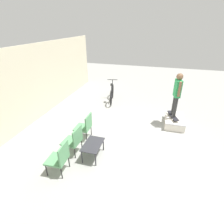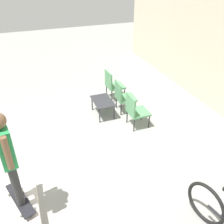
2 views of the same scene
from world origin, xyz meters
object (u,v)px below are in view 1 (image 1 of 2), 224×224
bicycle (112,94)px  skateboard_on_ramp (173,116)px  coffee_table (93,146)px  patio_chair_center (74,140)px  skate_ramp_box (174,121)px  person_skater (177,92)px  patio_chair_right (85,126)px  patio_chair_left (60,157)px

bicycle → skateboard_on_ramp: bearing=-129.9°
coffee_table → patio_chair_center: (-0.01, 0.61, 0.11)m
coffee_table → skate_ramp_box: bearing=-42.7°
skateboard_on_ramp → person_skater: 1.01m
skate_ramp_box → coffee_table: coffee_table is taller
coffee_table → patio_chair_center: patio_chair_center is taller
skateboard_on_ramp → patio_chair_center: 4.00m
patio_chair_right → bicycle: (3.46, 0.01, -0.11)m
skate_ramp_box → person_skater: (-0.03, 0.10, 1.25)m
patio_chair_center → coffee_table: bearing=93.7°
skate_ramp_box → skateboard_on_ramp: 0.26m
skateboard_on_ramp → bicycle: bearing=42.4°
patio_chair_right → patio_chair_left: bearing=-0.5°
patio_chair_left → coffee_table: bearing=140.8°
skateboard_on_ramp → patio_chair_left: (-3.49, 2.98, 0.10)m
patio_chair_left → bicycle: size_ratio=0.54×
coffee_table → bicycle: size_ratio=0.47×
coffee_table → person_skater: bearing=-41.8°
person_skater → skate_ramp_box: bearing=-85.5°
skate_ramp_box → patio_chair_center: patio_chair_center is taller
skateboard_on_ramp → bicycle: size_ratio=0.51×
patio_chair_right → person_skater: bearing=120.8°
coffee_table → bicycle: bicycle is taller
coffee_table → patio_chair_right: size_ratio=0.87×
skateboard_on_ramp → bicycle: (1.65, 3.00, -0.00)m
patio_chair_left → patio_chair_center: (0.83, 0.00, 0.00)m
skateboard_on_ramp → coffee_table: bearing=119.4°
patio_chair_center → patio_chair_right: bearing=-176.8°
patio_chair_center → patio_chair_left: bearing=3.2°
bicycle → patio_chair_left: bearing=169.0°
bicycle → skate_ramp_box: bearing=-128.7°
skate_ramp_box → coffee_table: size_ratio=1.47×
patio_chair_center → bicycle: bicycle is taller
patio_chair_right → bicycle: size_ratio=0.54×
bicycle → patio_chair_right: bearing=169.1°
patio_chair_center → bicycle: (4.30, 0.01, -0.11)m
coffee_table → bicycle: 4.34m
patio_chair_right → bicycle: bicycle is taller
skate_ramp_box → patio_chair_right: patio_chair_right is taller
skateboard_on_ramp → person_skater: person_skater is taller
bicycle → coffee_table: bearing=177.2°
person_skater → patio_chair_center: 4.10m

